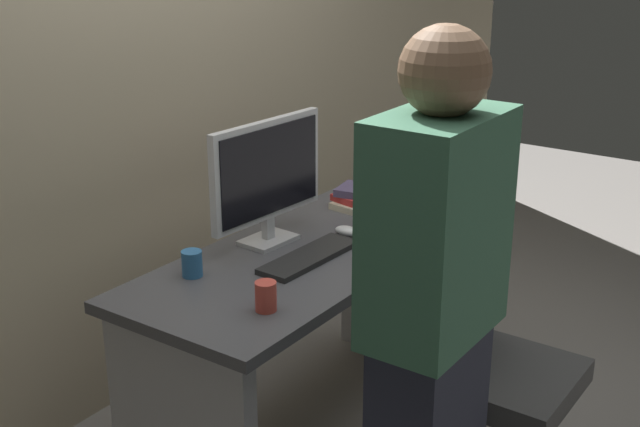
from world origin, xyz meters
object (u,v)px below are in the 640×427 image
(desk, at_px, (309,306))
(cup_by_monitor, at_px, (192,264))
(book_stack, at_px, (355,197))
(cell_phone, at_px, (420,220))
(monitor, at_px, (267,175))
(office_chair, at_px, (487,382))
(keyboard, at_px, (309,257))
(person_at_desk, at_px, (431,336))
(cup_near_keyboard, at_px, (266,296))
(mouse, at_px, (347,231))

(desk, distance_m, cup_by_monitor, 0.52)
(book_stack, relative_size, cell_phone, 1.38)
(cell_phone, bearing_deg, monitor, 126.70)
(office_chair, bearing_deg, cell_phone, 47.55)
(keyboard, bearing_deg, monitor, 79.75)
(monitor, bearing_deg, cell_phone, -34.11)
(person_at_desk, bearing_deg, cup_near_keyboard, 86.14)
(office_chair, xyz_separation_m, mouse, (0.18, 0.67, 0.32))
(monitor, bearing_deg, desk, -83.59)
(office_chair, relative_size, person_at_desk, 0.57)
(office_chair, bearing_deg, book_stack, 59.96)
(desk, relative_size, monitor, 2.75)
(mouse, height_order, cup_by_monitor, cup_by_monitor)
(mouse, bearing_deg, person_at_desk, -134.48)
(cup_near_keyboard, relative_size, cell_phone, 0.65)
(keyboard, bearing_deg, cell_phone, -10.97)
(cup_near_keyboard, bearing_deg, office_chair, -47.37)
(desk, xyz_separation_m, mouse, (0.20, -0.03, 0.24))
(cup_near_keyboard, bearing_deg, person_at_desk, -93.86)
(desk, bearing_deg, cup_by_monitor, 155.38)
(keyboard, bearing_deg, person_at_desk, -119.78)
(desk, relative_size, book_stack, 7.48)
(monitor, height_order, keyboard, monitor)
(office_chair, bearing_deg, cup_by_monitor, 115.51)
(person_at_desk, xyz_separation_m, cell_phone, (1.00, 0.57, -0.10))
(person_at_desk, relative_size, cup_by_monitor, 18.51)
(cup_near_keyboard, height_order, cup_by_monitor, cup_near_keyboard)
(cup_near_keyboard, bearing_deg, monitor, 37.31)
(monitor, relative_size, cell_phone, 3.76)
(cup_near_keyboard, bearing_deg, keyboard, 17.24)
(desk, xyz_separation_m, person_at_desk, (-0.51, -0.76, 0.33))
(person_at_desk, distance_m, cell_phone, 1.16)
(person_at_desk, xyz_separation_m, cup_near_keyboard, (0.04, 0.58, -0.06))
(person_at_desk, relative_size, keyboard, 3.81)
(mouse, relative_size, cup_by_monitor, 1.13)
(monitor, distance_m, book_stack, 0.56)
(desk, relative_size, office_chair, 1.58)
(desk, distance_m, mouse, 0.32)
(desk, height_order, cup_by_monitor, cup_by_monitor)
(monitor, bearing_deg, office_chair, -87.46)
(monitor, relative_size, keyboard, 1.26)
(monitor, bearing_deg, person_at_desk, -117.87)
(keyboard, bearing_deg, mouse, 6.40)
(mouse, distance_m, cell_phone, 0.33)
(monitor, bearing_deg, cup_by_monitor, 177.11)
(desk, bearing_deg, monitor, 96.41)
(desk, distance_m, cell_phone, 0.58)
(desk, height_order, monitor, monitor)
(person_at_desk, bearing_deg, book_stack, 41.16)
(person_at_desk, xyz_separation_m, keyboard, (0.44, 0.70, -0.09))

